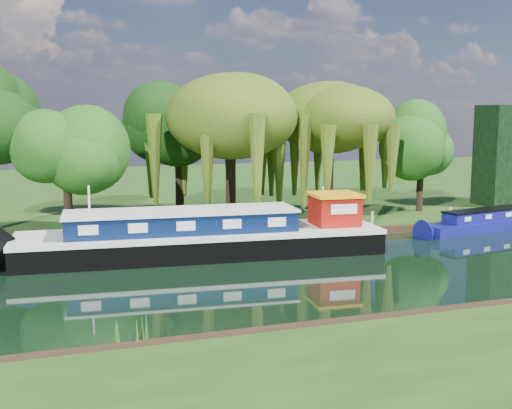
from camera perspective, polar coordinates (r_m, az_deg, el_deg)
name	(u,v)px	position (r m, az deg, el deg)	size (l,w,h in m)	color
ground	(400,266)	(34.43, 12.64, -5.32)	(120.00, 120.00, 0.00)	black
far_bank	(223,188)	(65.39, -2.97, 1.50)	(120.00, 52.00, 0.45)	#183C10
dutch_barge	(205,237)	(35.87, -4.54, -2.86)	(20.49, 6.21, 4.26)	black
narrowboat	(490,222)	(46.15, 20.08, -1.45)	(11.07, 3.73, 1.59)	navy
red_dinghy	(171,261)	(34.86, -7.60, -5.02)	(1.93, 2.70, 0.56)	#9D120B
willow_left	(230,118)	(44.39, -2.29, 7.67)	(8.09, 8.09, 9.69)	black
willow_right	(329,127)	(45.81, 6.53, 6.83)	(7.19, 7.19, 8.76)	black
tree_far_left	(66,150)	(40.48, -16.55, 4.69)	(4.73, 4.73, 7.62)	black
tree_far_mid	(179,131)	(47.86, -6.90, 6.51)	(5.39, 5.39, 8.82)	black
tree_far_right	(421,146)	(49.86, 14.49, 5.09)	(4.39, 4.39, 7.19)	black
lamppost	(325,195)	(43.35, 6.11, 0.89)	(0.36, 0.36, 2.56)	silver
mooring_posts	(324,222)	(41.27, 6.04, -1.55)	(19.16, 0.16, 1.00)	silver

